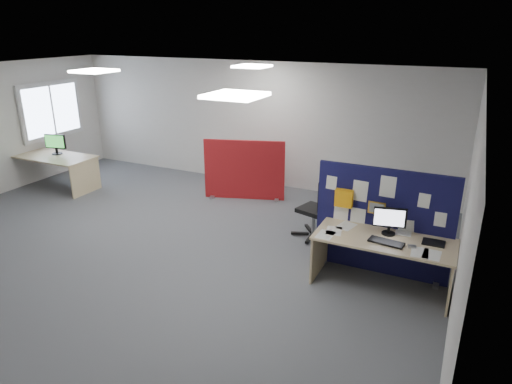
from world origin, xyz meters
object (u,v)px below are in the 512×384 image
at_px(navy_divider, 382,222).
at_px(office_chair, 320,204).
at_px(main_desk, 384,248).
at_px(monitor_second, 56,143).
at_px(second_desk, 57,163).
at_px(monitor_main, 390,220).
at_px(red_divider, 244,170).

bearing_deg(navy_divider, office_chair, 148.05).
xyz_separation_m(main_desk, monitor_second, (-7.33, 1.16, 0.41)).
xyz_separation_m(main_desk, second_desk, (-7.26, 1.06, -0.00)).
xyz_separation_m(monitor_second, office_chair, (6.08, -0.10, -0.35)).
bearing_deg(second_desk, navy_divider, -5.65).
bearing_deg(office_chair, main_desk, -24.35).
relative_size(monitor_main, red_divider, 0.27).
distance_m(navy_divider, second_desk, 7.18).
relative_size(second_desk, monitor_second, 3.63).
bearing_deg(second_desk, monitor_second, 125.65).
bearing_deg(red_divider, office_chair, -47.91).
distance_m(main_desk, red_divider, 3.91).
height_order(second_desk, office_chair, office_chair).
height_order(main_desk, red_divider, red_divider).
relative_size(monitor_second, office_chair, 0.44).
xyz_separation_m(main_desk, monitor_main, (0.02, 0.12, 0.38)).
relative_size(red_divider, monitor_second, 3.30).
bearing_deg(red_divider, monitor_main, -50.61).
distance_m(monitor_main, red_divider, 3.87).
xyz_separation_m(monitor_main, monitor_second, (-7.35, 1.04, 0.03)).
distance_m(red_divider, second_desk, 4.19).
bearing_deg(monitor_second, red_divider, 0.61).
bearing_deg(main_desk, second_desk, 171.69).
bearing_deg(monitor_main, second_desk, 160.03).
bearing_deg(main_desk, navy_divider, 108.78).
distance_m(main_desk, monitor_second, 7.43).
bearing_deg(navy_divider, main_desk, -71.22).
height_order(navy_divider, second_desk, navy_divider).
height_order(monitor_main, office_chair, office_chair).
xyz_separation_m(navy_divider, monitor_main, (0.14, -0.24, 0.15)).
relative_size(navy_divider, second_desk, 1.09).
distance_m(red_divider, monitor_second, 4.24).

